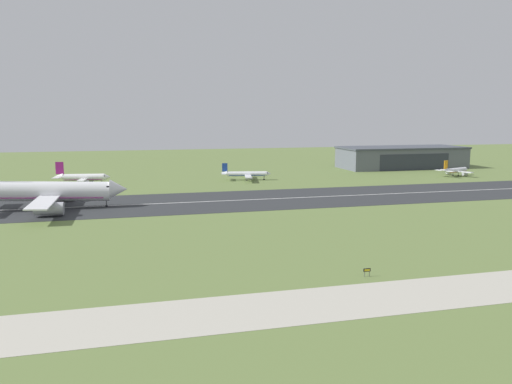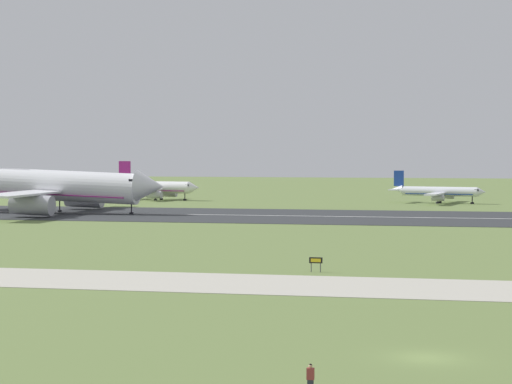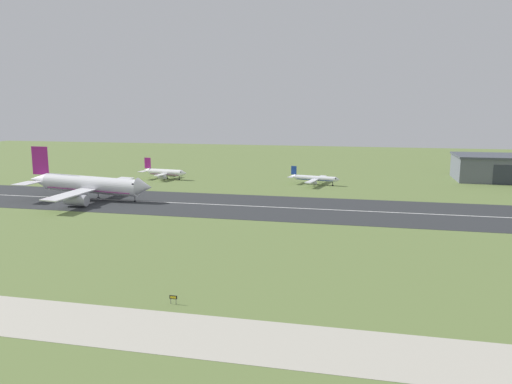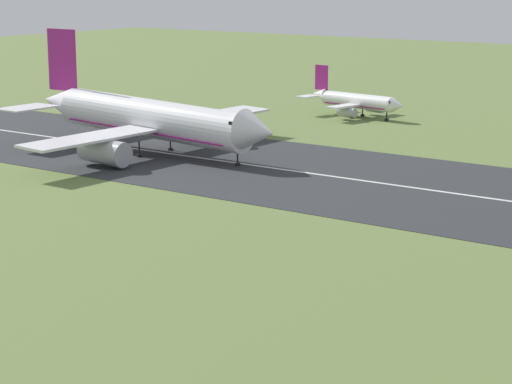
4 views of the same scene
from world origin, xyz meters
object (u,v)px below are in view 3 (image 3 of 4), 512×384
at_px(runway_sign, 173,298).
at_px(airplane_parked_west, 165,173).
at_px(airplane_landing, 91,185).
at_px(airplane_parked_east, 315,178).

bearing_deg(runway_sign, airplane_parked_west, 113.40).
relative_size(airplane_landing, airplane_parked_east, 2.22).
distance_m(airplane_landing, airplane_parked_east, 94.42).
height_order(airplane_parked_west, airplane_parked_east, airplane_parked_west).
distance_m(airplane_landing, runway_sign, 109.41).
relative_size(airplane_landing, airplane_parked_west, 2.27).
xyz_separation_m(airplane_landing, airplane_parked_east, (77.21, 54.28, -2.71)).
bearing_deg(airplane_parked_east, runway_sign, -94.05).
xyz_separation_m(airplane_parked_east, runway_sign, (-9.95, -140.47, -1.63)).
relative_size(airplane_landing, runway_sign, 33.90).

